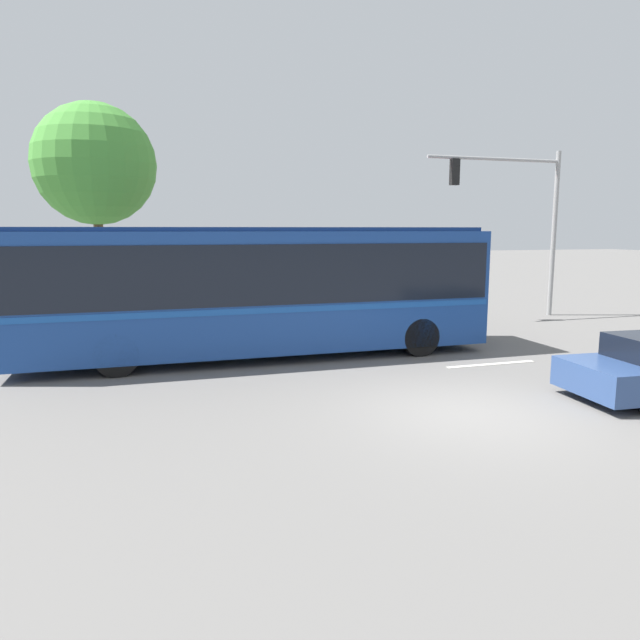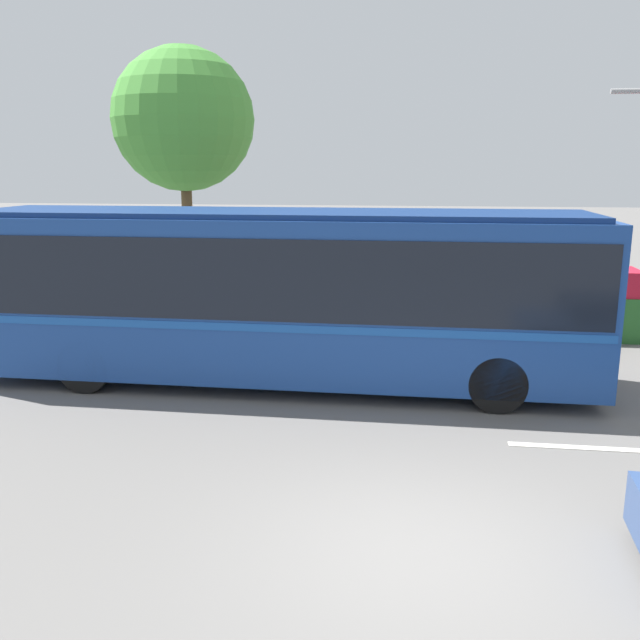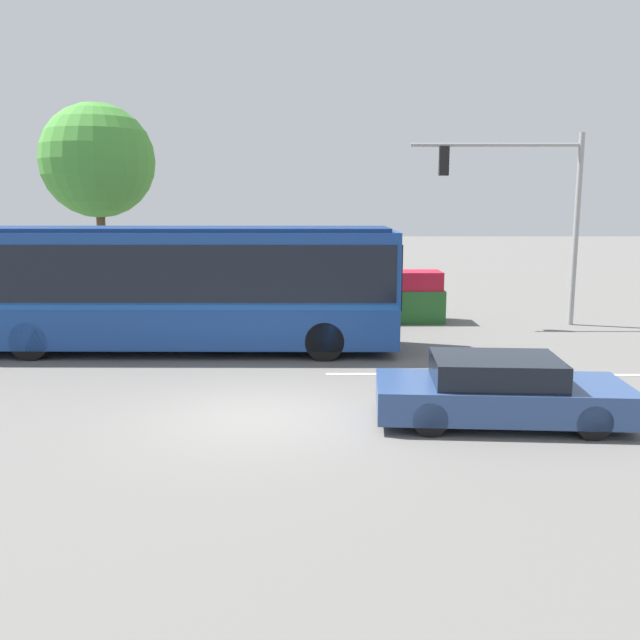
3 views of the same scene
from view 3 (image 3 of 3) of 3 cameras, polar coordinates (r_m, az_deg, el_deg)
ground_plane at (r=12.77m, az=-5.86°, el=-8.19°), size 140.00×140.00×0.00m
city_bus at (r=18.39m, az=-12.58°, el=3.23°), size 11.98×2.70×3.33m
sedan_foreground at (r=12.66m, az=14.74°, el=-5.87°), size 4.60×2.12×1.22m
traffic_light_pole at (r=22.87m, az=17.47°, el=9.80°), size 5.50×0.24×6.16m
flowering_hedge at (r=22.67m, az=-0.17°, el=1.99°), size 8.23×1.34×1.71m
street_tree_left at (r=26.38m, az=-18.65°, el=12.67°), size 4.12×4.12×7.55m
lane_stripe_near at (r=15.81m, az=4.62°, el=-4.60°), size 2.40×0.16×0.01m
lane_stripe_mid at (r=16.90m, az=21.86°, el=-4.34°), size 2.40×0.16×0.01m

